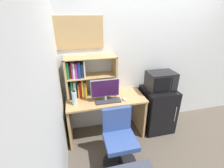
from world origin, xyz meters
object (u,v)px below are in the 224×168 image
at_px(water_bottle, 74,98).
at_px(microwave, 161,81).
at_px(desk_chair, 119,142).
at_px(keyboard, 108,101).
at_px(hutch_bookshelf, 82,77).
at_px(computer_mouse, 124,99).
at_px(mini_fridge, 157,109).
at_px(monitor, 105,90).
at_px(wall_corkboard, 80,33).

relative_size(water_bottle, microwave, 0.51).
bearing_deg(desk_chair, keyboard, 95.49).
xyz_separation_m(hutch_bookshelf, keyboard, (0.36, -0.29, -0.33)).
height_order(computer_mouse, microwave, microwave).
height_order(keyboard, mini_fridge, mini_fridge).
xyz_separation_m(monitor, desk_chair, (0.08, -0.53, -0.58)).
bearing_deg(monitor, water_bottle, -179.64).
bearing_deg(water_bottle, microwave, 2.92).
bearing_deg(mini_fridge, computer_mouse, -170.62).
height_order(computer_mouse, desk_chair, desk_chair).
bearing_deg(mini_fridge, microwave, 89.69).
height_order(hutch_bookshelf, desk_chair, hutch_bookshelf).
bearing_deg(computer_mouse, mini_fridge, 9.38).
relative_size(computer_mouse, mini_fridge, 0.13).
bearing_deg(hutch_bookshelf, desk_chair, -62.73).
xyz_separation_m(hutch_bookshelf, water_bottle, (-0.15, -0.25, -0.22)).
xyz_separation_m(water_bottle, wall_corkboard, (0.17, 0.38, 0.90)).
relative_size(microwave, wall_corkboard, 0.65).
height_order(water_bottle, wall_corkboard, wall_corkboard).
bearing_deg(keyboard, computer_mouse, -1.14).
height_order(desk_chair, wall_corkboard, wall_corkboard).
relative_size(monitor, microwave, 0.96).
bearing_deg(microwave, hutch_bookshelf, 172.23).
xyz_separation_m(monitor, keyboard, (0.03, -0.04, -0.19)).
relative_size(monitor, water_bottle, 1.89).
distance_m(keyboard, microwave, 0.99).
relative_size(keyboard, water_bottle, 1.68).
relative_size(keyboard, microwave, 0.86).
distance_m(monitor, wall_corkboard, 0.95).
height_order(microwave, wall_corkboard, wall_corkboard).
relative_size(hutch_bookshelf, wall_corkboard, 1.13).
relative_size(hutch_bookshelf, microwave, 1.73).
bearing_deg(microwave, computer_mouse, -170.38).
xyz_separation_m(hutch_bookshelf, mini_fridge, (1.32, -0.18, -0.69)).
distance_m(monitor, microwave, 1.00).
relative_size(water_bottle, mini_fridge, 0.29).
height_order(keyboard, water_bottle, water_bottle).
bearing_deg(computer_mouse, desk_chair, -114.59).
xyz_separation_m(monitor, mini_fridge, (0.99, 0.07, -0.55)).
relative_size(mini_fridge, microwave, 1.73).
bearing_deg(water_bottle, wall_corkboard, 65.55).
bearing_deg(microwave, desk_chair, -146.61).
distance_m(water_bottle, desk_chair, 0.92).
bearing_deg(wall_corkboard, monitor, -50.75).
bearing_deg(keyboard, microwave, 6.64).
distance_m(hutch_bookshelf, mini_fridge, 1.50).
xyz_separation_m(monitor, microwave, (0.99, 0.07, 0.02)).
xyz_separation_m(hutch_bookshelf, computer_mouse, (0.62, -0.30, -0.32)).
distance_m(mini_fridge, microwave, 0.57).
bearing_deg(microwave, keyboard, -173.36).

